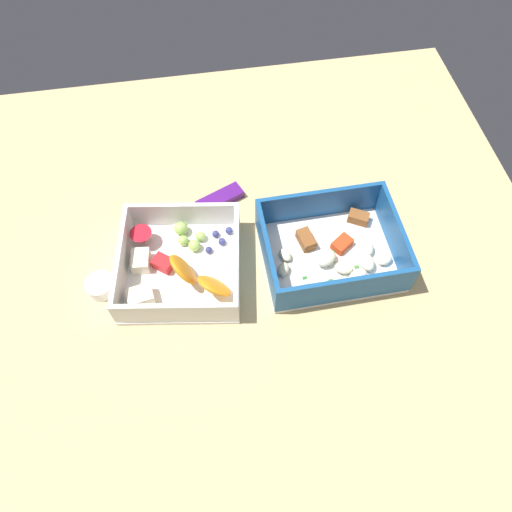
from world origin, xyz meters
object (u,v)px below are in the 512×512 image
(fruit_bowl, at_px, (179,265))
(paper_cup_liner, at_px, (100,286))
(candy_bar, at_px, (220,199))
(pasta_container, at_px, (332,250))

(fruit_bowl, bearing_deg, paper_cup_liner, -174.15)
(fruit_bowl, xyz_separation_m, paper_cup_liner, (-0.10, -0.01, -0.01))
(candy_bar, bearing_deg, pasta_container, -41.27)
(pasta_container, height_order, paper_cup_liner, pasta_container)
(pasta_container, bearing_deg, paper_cup_liner, 179.14)
(pasta_container, relative_size, candy_bar, 2.59)
(candy_bar, xyz_separation_m, paper_cup_liner, (-0.17, -0.12, 0.00))
(candy_bar, height_order, paper_cup_liner, paper_cup_liner)
(pasta_container, relative_size, paper_cup_liner, 4.97)
(pasta_container, height_order, fruit_bowl, pasta_container)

